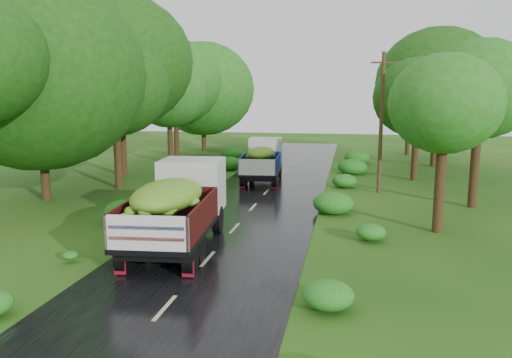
# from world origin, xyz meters

# --- Properties ---
(ground) EXTENTS (120.00, 120.00, 0.00)m
(ground) POSITION_xyz_m (0.00, 0.00, 0.00)
(ground) COLOR #10410E
(ground) RESTS_ON ground
(road) EXTENTS (6.50, 80.00, 0.02)m
(road) POSITION_xyz_m (0.00, 5.00, 0.01)
(road) COLOR black
(road) RESTS_ON ground
(road_lines) EXTENTS (0.12, 69.60, 0.00)m
(road_lines) POSITION_xyz_m (0.00, 6.00, 0.02)
(road_lines) COLOR #BFB78C
(road_lines) RESTS_ON road
(truck_near) EXTENTS (3.07, 7.21, 2.95)m
(truck_near) POSITION_xyz_m (-1.42, 5.28, 1.67)
(truck_near) COLOR black
(truck_near) RESTS_ON ground
(truck_far) EXTENTS (2.64, 6.38, 2.62)m
(truck_far) POSITION_xyz_m (-0.82, 19.58, 1.48)
(truck_far) COLOR black
(truck_far) RESTS_ON ground
(utility_pole) EXTENTS (1.36, 0.35, 7.83)m
(utility_pole) POSITION_xyz_m (6.30, 17.06, 4.03)
(utility_pole) COLOR #382616
(utility_pole) RESTS_ON ground
(trees_left) EXTENTS (6.34, 33.83, 9.68)m
(trees_left) POSITION_xyz_m (-10.24, 21.64, 6.50)
(trees_left) COLOR black
(trees_left) RESTS_ON ground
(trees_right) EXTENTS (6.45, 30.30, 8.30)m
(trees_right) POSITION_xyz_m (10.04, 23.63, 5.63)
(trees_right) COLOR black
(trees_right) RESTS_ON ground
(shrubs) EXTENTS (11.90, 44.00, 0.70)m
(shrubs) POSITION_xyz_m (0.00, 14.00, 0.35)
(shrubs) COLOR #1D6117
(shrubs) RESTS_ON ground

